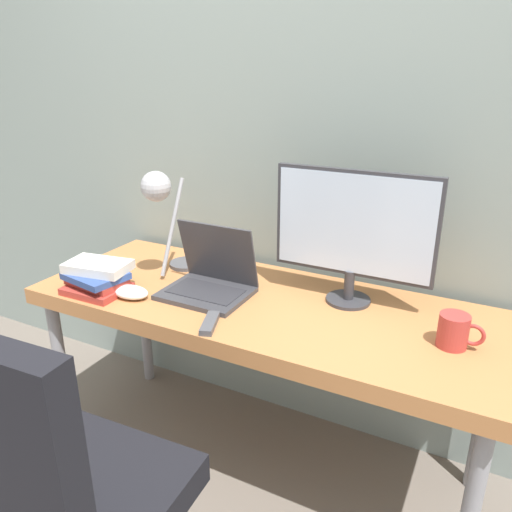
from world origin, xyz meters
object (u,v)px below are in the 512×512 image
desk_lamp (163,204)px  book_stack (97,277)px  monitor (353,229)px  mug (454,331)px  laptop (210,280)px  game_controller (131,292)px  office_chair (47,490)px

desk_lamp → book_stack: 0.37m
monitor → mug: bearing=-22.8°
book_stack → mug: size_ratio=1.85×
laptop → monitor: size_ratio=0.55×
game_controller → office_chair: bearing=-65.6°
desk_lamp → mug: size_ratio=3.20×
book_stack → game_controller: 0.15m
monitor → desk_lamp: 0.72m
office_chair → mug: 1.17m
monitor → desk_lamp: monitor is taller
monitor → office_chair: size_ratio=0.53×
monitor → book_stack: 0.95m
desk_lamp → office_chair: (0.30, -0.89, -0.45)m
monitor → book_stack: size_ratio=2.24×
monitor → office_chair: 1.17m
game_controller → mug: bearing=9.2°
laptop → mug: bearing=0.6°
monitor → book_stack: monitor is taller
monitor → desk_lamp: size_ratio=1.30×
laptop → monitor: bearing=19.1°
laptop → game_controller: size_ratio=2.16×
laptop → desk_lamp: desk_lamp is taller
laptop → desk_lamp: (-0.23, 0.05, 0.25)m
desk_lamp → office_chair: 1.05m
laptop → desk_lamp: bearing=167.9°
office_chair → game_controller: bearing=114.4°
office_chair → laptop: bearing=94.8°
office_chair → book_stack: size_ratio=4.23×
game_controller → laptop: bearing=35.1°
laptop → office_chair: bearing=-85.2°
laptop → book_stack: (-0.38, -0.18, 0.00)m
desk_lamp → office_chair: desk_lamp is taller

